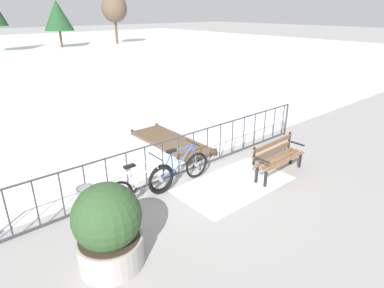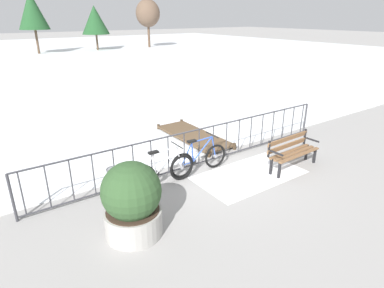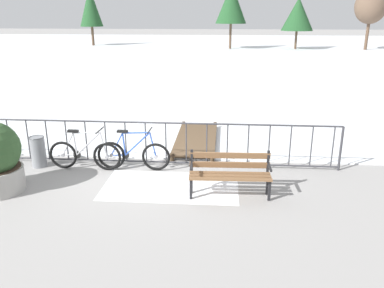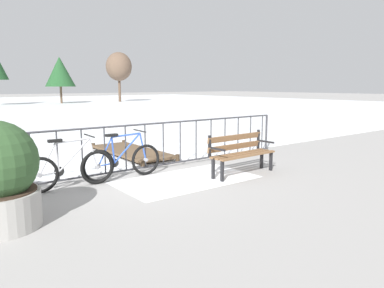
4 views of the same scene
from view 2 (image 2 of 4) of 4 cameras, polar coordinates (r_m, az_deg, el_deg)
ground_plane at (r=8.92m, az=1.21°, el=-3.79°), size 160.00×160.00×0.00m
frozen_pond at (r=35.42m, az=-27.88°, el=13.09°), size 80.00×56.00×0.03m
snow_patch at (r=8.55m, az=10.04°, el=-5.31°), size 2.83×1.57×0.01m
railing_fence at (r=8.70m, az=1.24°, el=-0.46°), size 9.06×0.06×1.07m
bicycle_near_railing at (r=7.80m, az=-5.14°, el=-4.82°), size 1.71×0.52×0.97m
bicycle_second at (r=8.40m, az=1.24°, el=-2.70°), size 1.71×0.52×0.97m
park_bench at (r=9.03m, az=17.08°, el=-0.93°), size 1.62×0.54×0.89m
planter_with_shrub at (r=6.07m, az=-10.46°, el=-9.77°), size 1.09×1.09×1.46m
trash_bin at (r=7.44m, az=-13.26°, el=-6.71°), size 0.35×0.35×0.73m
wooden_dock at (r=10.78m, az=0.26°, el=1.52°), size 1.10×3.04×0.20m
tree_far_west at (r=40.67m, az=-16.66°, el=20.11°), size 3.06×3.06×4.84m
tree_west_mid at (r=38.94m, az=-26.24°, el=20.27°), size 3.00×3.00×6.10m
tree_centre at (r=43.14m, az=-7.75°, el=21.73°), size 2.94×2.94×5.63m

